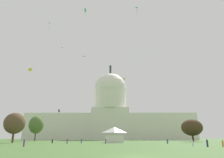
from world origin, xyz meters
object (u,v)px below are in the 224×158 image
Objects in this scene: tree_west_far at (15,123)px; kite_violet_mid at (92,95)px; kite_green_high at (85,11)px; person_purple_aisle_center at (106,141)px; kite_blue_high at (63,49)px; person_black_near_tree_east at (52,141)px; capitol_building at (110,116)px; person_navy_lawn_far_left at (207,143)px; kite_cyan_high at (138,8)px; person_denim_back_left at (167,141)px; person_white_edge_east at (193,143)px; event_tent at (114,135)px; kite_yellow_mid at (30,70)px; kite_black_low at (59,111)px; person_orange_mid_right at (223,144)px; tree_east_far at (192,128)px; person_purple_front_left at (24,143)px; person_denim_lawn_far_right at (81,141)px; kite_lime_high at (50,24)px; kite_turquoise_mid at (146,112)px; tree_west_mid at (36,125)px; kite_pink_mid at (85,57)px; person_purple_mid_center at (67,141)px; kite_gold_high at (124,79)px.

tree_west_far is 8.94× the size of kite_violet_mid.
tree_west_far is at bearing 10.13° from kite_green_high.
kite_blue_high is (-30.03, 53.66, 55.92)m from person_purple_aisle_center.
person_black_near_tree_east is 1.05× the size of kite_blue_high.
kite_blue_high is at bearing -36.02° from kite_green_high.
capitol_building reaches higher than person_navy_lawn_far_left.
kite_violet_mid is (-24.63, 45.01, -32.11)m from kite_cyan_high.
kite_blue_high reaches higher than person_denim_back_left.
person_black_near_tree_east is at bearing -127.19° from person_white_edge_east.
event_tent is 41.09m from kite_yellow_mid.
kite_black_low reaches higher than person_denim_back_left.
capitol_building is at bearing 70.81° from kite_cyan_high.
person_navy_lawn_far_left is at bearing 37.84° from person_denim_back_left.
tree_west_far reaches higher than person_black_near_tree_east.
person_white_edge_east is 1.00× the size of person_orange_mid_right.
person_white_edge_east is (-1.15, 5.57, -0.09)m from person_navy_lawn_far_left.
kite_black_low is at bearing 142.31° from kite_cyan_high.
tree_east_far is 7.35× the size of person_purple_aisle_center.
kite_yellow_mid reaches higher than tree_west_far.
person_black_near_tree_east is 67.95m from kite_cyan_high.
kite_cyan_high reaches higher than kite_black_low.
person_denim_lawn_far_right is (8.56, 27.57, -0.02)m from person_purple_front_left.
person_purple_aisle_center is 1.01× the size of person_black_near_tree_east.
person_white_edge_east is at bearing -76.45° from kite_lime_high.
kite_green_high is (-35.35, -86.93, 29.25)m from kite_turquoise_mid.
event_tent is 2.44× the size of kite_green_high.
kite_cyan_high is (10.99, 0.35, 56.62)m from event_tent.
kite_blue_high is at bearing 83.82° from person_purple_front_left.
kite_turquoise_mid is (-13.79, 53.45, 13.91)m from tree_east_far.
kite_blue_high is (12.00, 1.07, 47.62)m from tree_west_mid.
tree_west_far is at bearing 102.51° from person_purple_front_left.
tree_west_far reaches higher than person_orange_mid_right.
kite_yellow_mid is (12.55, -46.52, 18.15)m from tree_west_mid.
kite_yellow_mid is 21.42m from kite_pink_mid.
person_purple_mid_center is at bearing -9.23° from person_navy_lawn_far_left.
person_navy_lawn_far_left is 1.29× the size of kite_violet_mid.
tree_west_far is 3.78× the size of kite_cyan_high.
kite_pink_mid reaches higher than person_navy_lawn_far_left.
kite_lime_high reaches higher than person_navy_lawn_far_left.
kite_turquoise_mid is at bearing 29.69° from person_purple_mid_center.
person_denim_lawn_far_right is at bearing -124.64° from person_purple_aisle_center.
kite_green_high is at bearing -157.52° from person_black_near_tree_east.
kite_lime_high is at bearing -77.19° from person_denim_back_left.
kite_yellow_mid is 32.19m from kite_lime_high.
kite_blue_high is at bearing 165.15° from tree_east_far.
kite_green_high is at bearing -145.73° from tree_east_far.
person_navy_lawn_far_left is 63.19m from kite_green_high.
kite_black_low is at bearing -167.02° from tree_east_far.
person_purple_front_left is 99.18m from kite_gold_high.
person_purple_aisle_center is 94.47m from kite_turquoise_mid.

